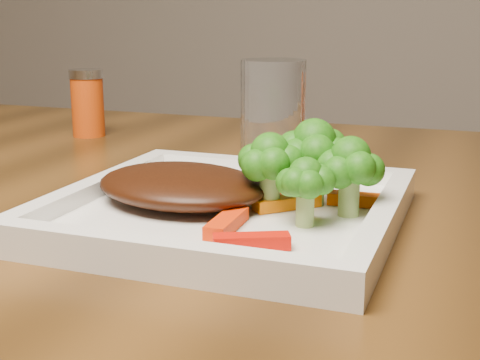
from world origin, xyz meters
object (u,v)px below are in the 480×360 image
(plate, at_px, (229,215))
(spice_shaker, at_px, (88,103))
(drinking_glass, at_px, (273,117))
(steak, at_px, (182,185))

(plate, relative_size, spice_shaker, 2.93)
(plate, relative_size, drinking_glass, 2.25)
(drinking_glass, bearing_deg, plate, -83.65)
(plate, bearing_deg, drinking_glass, 96.35)
(spice_shaker, bearing_deg, drinking_glass, -20.76)
(plate, xyz_separation_m, steak, (-0.04, 0.00, 0.02))
(steak, height_order, spice_shaker, spice_shaker)
(plate, bearing_deg, spice_shaker, 137.27)
(steak, bearing_deg, spice_shaker, 133.49)
(plate, xyz_separation_m, drinking_glass, (-0.02, 0.18, 0.05))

